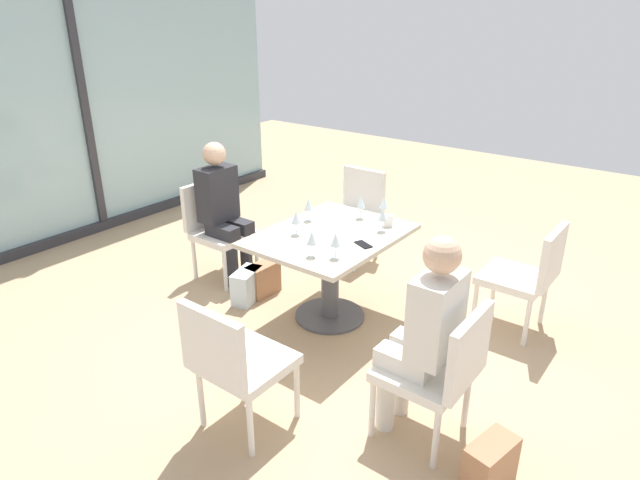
{
  "coord_description": "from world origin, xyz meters",
  "views": [
    {
      "loc": [
        -3.13,
        -2.28,
        2.32
      ],
      "look_at": [
        0.0,
        0.1,
        0.65
      ],
      "focal_mm": 30.91,
      "sensor_mm": 36.0,
      "label": 1
    }
  ],
  "objects_px": {
    "chair_near_window": "(216,225)",
    "wine_glass_2": "(384,203)",
    "wine_glass_5": "(296,218)",
    "handbag_0": "(263,279)",
    "cell_phone_on_table": "(363,244)",
    "wine_glass_1": "(312,238)",
    "wine_glass_6": "(383,215)",
    "dining_table_main": "(330,256)",
    "chair_front_left": "(440,367)",
    "wine_glass_3": "(335,240)",
    "chair_side_end": "(235,360)",
    "chair_far_right": "(355,209)",
    "handbag_1": "(490,465)",
    "handbag_2": "(247,286)",
    "coffee_cup": "(388,220)",
    "person_near_window": "(223,206)",
    "wine_glass_4": "(361,203)",
    "chair_front_right": "(528,272)",
    "wine_glass_0": "(309,205)",
    "person_front_left": "(425,329)"
  },
  "relations": [
    {
      "from": "dining_table_main",
      "to": "wine_glass_0",
      "type": "xyz_separation_m",
      "value": [
        0.12,
        0.3,
        0.32
      ]
    },
    {
      "from": "wine_glass_1",
      "to": "cell_phone_on_table",
      "type": "height_order",
      "value": "wine_glass_1"
    },
    {
      "from": "person_front_left",
      "to": "wine_glass_3",
      "type": "height_order",
      "value": "person_front_left"
    },
    {
      "from": "chair_front_left",
      "to": "person_near_window",
      "type": "height_order",
      "value": "person_near_window"
    },
    {
      "from": "chair_front_right",
      "to": "handbag_0",
      "type": "xyz_separation_m",
      "value": [
        -0.77,
        1.99,
        -0.36
      ]
    },
    {
      "from": "dining_table_main",
      "to": "wine_glass_5",
      "type": "distance_m",
      "value": 0.41
    },
    {
      "from": "chair_front_right",
      "to": "wine_glass_0",
      "type": "distance_m",
      "value": 1.74
    },
    {
      "from": "chair_front_left",
      "to": "handbag_2",
      "type": "bearing_deg",
      "value": 75.3
    },
    {
      "from": "wine_glass_0",
      "to": "cell_phone_on_table",
      "type": "bearing_deg",
      "value": -103.72
    },
    {
      "from": "dining_table_main",
      "to": "coffee_cup",
      "type": "height_order",
      "value": "coffee_cup"
    },
    {
      "from": "handbag_1",
      "to": "handbag_2",
      "type": "height_order",
      "value": "same"
    },
    {
      "from": "chair_front_right",
      "to": "wine_glass_0",
      "type": "xyz_separation_m",
      "value": [
        -0.62,
        1.59,
        0.37
      ]
    },
    {
      "from": "cell_phone_on_table",
      "to": "chair_side_end",
      "type": "bearing_deg",
      "value": -157.06
    },
    {
      "from": "wine_glass_5",
      "to": "handbag_0",
      "type": "height_order",
      "value": "wine_glass_5"
    },
    {
      "from": "chair_side_end",
      "to": "person_near_window",
      "type": "bearing_deg",
      "value": 47.94
    },
    {
      "from": "chair_front_right",
      "to": "wine_glass_1",
      "type": "xyz_separation_m",
      "value": [
        -1.14,
        1.15,
        0.37
      ]
    },
    {
      "from": "chair_far_right",
      "to": "wine_glass_3",
      "type": "xyz_separation_m",
      "value": [
        -1.44,
        -0.8,
        0.37
      ]
    },
    {
      "from": "chair_far_right",
      "to": "wine_glass_3",
      "type": "relative_size",
      "value": 4.7
    },
    {
      "from": "chair_near_window",
      "to": "wine_glass_1",
      "type": "height_order",
      "value": "wine_glass_1"
    },
    {
      "from": "wine_glass_0",
      "to": "handbag_2",
      "type": "height_order",
      "value": "wine_glass_0"
    },
    {
      "from": "chair_far_right",
      "to": "wine_glass_3",
      "type": "distance_m",
      "value": 1.68
    },
    {
      "from": "wine_glass_4",
      "to": "wine_glass_6",
      "type": "height_order",
      "value": "same"
    },
    {
      "from": "dining_table_main",
      "to": "handbag_0",
      "type": "xyz_separation_m",
      "value": [
        -0.03,
        0.7,
        -0.4
      ]
    },
    {
      "from": "wine_glass_1",
      "to": "wine_glass_6",
      "type": "xyz_separation_m",
      "value": [
        0.69,
        -0.14,
        0.0
      ]
    },
    {
      "from": "dining_table_main",
      "to": "cell_phone_on_table",
      "type": "xyz_separation_m",
      "value": [
        -0.03,
        -0.32,
        0.19
      ]
    },
    {
      "from": "chair_near_window",
      "to": "handbag_2",
      "type": "distance_m",
      "value": 0.7
    },
    {
      "from": "dining_table_main",
      "to": "person_near_window",
      "type": "bearing_deg",
      "value": 90.0
    },
    {
      "from": "wine_glass_5",
      "to": "handbag_0",
      "type": "bearing_deg",
      "value": 74.96
    },
    {
      "from": "chair_side_end",
      "to": "wine_glass_6",
      "type": "distance_m",
      "value": 1.69
    },
    {
      "from": "wine_glass_0",
      "to": "wine_glass_5",
      "type": "xyz_separation_m",
      "value": [
        -0.29,
        -0.11,
        0.0
      ]
    },
    {
      "from": "wine_glass_5",
      "to": "cell_phone_on_table",
      "type": "distance_m",
      "value": 0.55
    },
    {
      "from": "dining_table_main",
      "to": "coffee_cup",
      "type": "relative_size",
      "value": 13.16
    },
    {
      "from": "dining_table_main",
      "to": "chair_front_left",
      "type": "distance_m",
      "value": 1.48
    },
    {
      "from": "wine_glass_5",
      "to": "wine_glass_6",
      "type": "distance_m",
      "value": 0.66
    },
    {
      "from": "chair_far_right",
      "to": "wine_glass_1",
      "type": "height_order",
      "value": "wine_glass_1"
    },
    {
      "from": "dining_table_main",
      "to": "wine_glass_6",
      "type": "height_order",
      "value": "wine_glass_6"
    },
    {
      "from": "wine_glass_1",
      "to": "wine_glass_6",
      "type": "distance_m",
      "value": 0.7
    },
    {
      "from": "dining_table_main",
      "to": "chair_side_end",
      "type": "xyz_separation_m",
      "value": [
        -1.37,
        -0.34,
        -0.05
      ]
    },
    {
      "from": "chair_near_window",
      "to": "wine_glass_2",
      "type": "relative_size",
      "value": 4.7
    },
    {
      "from": "dining_table_main",
      "to": "handbag_2",
      "type": "xyz_separation_m",
      "value": [
        -0.21,
        0.72,
        -0.4
      ]
    },
    {
      "from": "chair_front_left",
      "to": "handbag_0",
      "type": "distance_m",
      "value": 2.14
    },
    {
      "from": "chair_front_left",
      "to": "chair_side_end",
      "type": "bearing_deg",
      "value": 123.78
    },
    {
      "from": "chair_far_right",
      "to": "wine_glass_3",
      "type": "height_order",
      "value": "wine_glass_3"
    },
    {
      "from": "handbag_2",
      "to": "chair_near_window",
      "type": "bearing_deg",
      "value": 54.27
    },
    {
      "from": "chair_side_end",
      "to": "person_near_window",
      "type": "relative_size",
      "value": 0.69
    },
    {
      "from": "wine_glass_1",
      "to": "wine_glass_4",
      "type": "bearing_deg",
      "value": 9.51
    },
    {
      "from": "chair_side_end",
      "to": "wine_glass_1",
      "type": "xyz_separation_m",
      "value": [
        0.96,
        0.2,
        0.37
      ]
    },
    {
      "from": "dining_table_main",
      "to": "chair_side_end",
      "type": "height_order",
      "value": "chair_side_end"
    },
    {
      "from": "wine_glass_1",
      "to": "coffee_cup",
      "type": "distance_m",
      "value": 0.82
    },
    {
      "from": "chair_near_window",
      "to": "wine_glass_3",
      "type": "height_order",
      "value": "wine_glass_3"
    }
  ]
}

